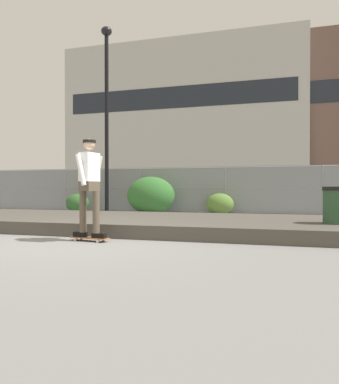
{
  "coord_description": "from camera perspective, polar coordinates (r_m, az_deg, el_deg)",
  "views": [
    {
      "loc": [
        3.4,
        -5.79,
        1.0
      ],
      "look_at": [
        0.22,
        5.58,
        0.87
      ],
      "focal_mm": 33.15,
      "sensor_mm": 36.0,
      "label": 1
    }
  ],
  "objects": [
    {
      "name": "ground_plane",
      "position": [
        6.79,
        -14.81,
        -7.85
      ],
      "size": [
        120.0,
        120.0,
        0.0
      ],
      "primitive_type": "plane",
      "color": "slate"
    },
    {
      "name": "gravel_berm",
      "position": [
        9.04,
        -6.58,
        -4.83
      ],
      "size": [
        16.2,
        3.86,
        0.28
      ],
      "primitive_type": "cube",
      "color": "#4C473F",
      "rests_on": "ground_plane"
    },
    {
      "name": "skateboard",
      "position": [
        6.89,
        -12.74,
        -7.24
      ],
      "size": [
        0.82,
        0.34,
        0.07
      ],
      "color": "#9E5B33",
      "rests_on": "ground_plane"
    },
    {
      "name": "skater",
      "position": [
        6.83,
        -12.76,
        1.75
      ],
      "size": [
        0.73,
        0.61,
        1.85
      ],
      "color": "black",
      "rests_on": "skateboard"
    },
    {
      "name": "chain_fence",
      "position": [
        14.34,
        1.91,
        0.35
      ],
      "size": [
        17.75,
        0.06,
        1.85
      ],
      "color": "gray",
      "rests_on": "ground_plane"
    },
    {
      "name": "street_lamp",
      "position": [
        15.29,
        -10.09,
        14.53
      ],
      "size": [
        0.44,
        0.44,
        7.64
      ],
      "color": "black",
      "rests_on": "ground_plane"
    },
    {
      "name": "parked_car_near",
      "position": [
        18.4,
        -8.9,
        0.11
      ],
      "size": [
        4.41,
        1.97,
        1.66
      ],
      "color": "#B7BABF",
      "rests_on": "ground_plane"
    },
    {
      "name": "library_building",
      "position": [
        47.84,
        2.99,
        10.56
      ],
      "size": [
        28.93,
        12.87,
        18.53
      ],
      "color": "#B2AFA8",
      "rests_on": "ground_plane"
    },
    {
      "name": "shrub_left",
      "position": [
        15.18,
        -14.57,
        -1.72
      ],
      "size": [
        0.99,
        0.81,
        0.77
      ],
      "color": "#2D5B28",
      "rests_on": "ground_plane"
    },
    {
      "name": "shrub_center",
      "position": [
        13.7,
        -3.03,
        -0.53
      ],
      "size": [
        1.87,
        1.53,
        1.45
      ],
      "color": "#336B2D",
      "rests_on": "ground_plane"
    },
    {
      "name": "shrub_right",
      "position": [
        13.49,
        8.1,
        -1.92
      ],
      "size": [
        1.04,
        0.85,
        0.81
      ],
      "color": "#567A33",
      "rests_on": "ground_plane"
    },
    {
      "name": "trash_bin",
      "position": [
        7.93,
        25.43,
        -2.9
      ],
      "size": [
        0.59,
        0.59,
        1.03
      ],
      "color": "#2D5133",
      "rests_on": "ground_plane"
    }
  ]
}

